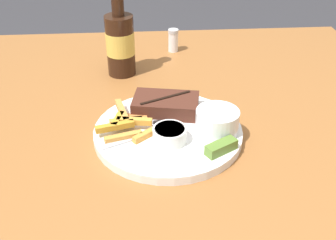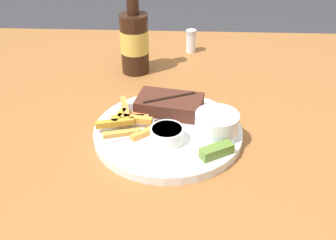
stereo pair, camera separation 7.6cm
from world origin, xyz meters
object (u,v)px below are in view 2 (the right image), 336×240
beer_bottle (134,40)px  coleslaw_cup (217,123)px  steak_portion (170,105)px  dipping_sauce_cup (168,134)px  salt_shaker (191,41)px  fork_utensil (131,136)px  knife_utensil (157,119)px  dinner_plate (168,132)px  pickle_spear (217,151)px

beer_bottle → coleslaw_cup: bearing=-58.1°
steak_portion → dipping_sauce_cup: bearing=-89.4°
salt_shaker → beer_bottle: bearing=-137.2°
coleslaw_cup → dipping_sauce_cup: size_ratio=1.31×
dipping_sauce_cup → fork_utensil: (-0.07, 0.01, -0.01)m
dipping_sauce_cup → knife_utensil: (-0.03, 0.07, -0.01)m
dipping_sauce_cup → dinner_plate: bearing=93.9°
knife_utensil → beer_bottle: (-0.07, 0.26, 0.07)m
dinner_plate → knife_utensil: bearing=127.7°
steak_portion → pickle_spear: 0.17m
dinner_plate → knife_utensil: size_ratio=1.78×
fork_utensil → knife_utensil: (0.05, 0.06, 0.00)m
knife_utensil → salt_shaker: salt_shaker is taller
steak_portion → salt_shaker: 0.36m
coleslaw_cup → pickle_spear: bearing=-92.6°
steak_portion → fork_utensil: (-0.07, -0.10, -0.01)m
pickle_spear → beer_bottle: (-0.19, 0.37, 0.06)m
steak_portion → salt_shaker: (0.04, 0.36, -0.00)m
dinner_plate → steak_portion: steak_portion is taller
dipping_sauce_cup → knife_utensil: size_ratio=0.39×
dipping_sauce_cup → beer_bottle: 0.35m
salt_shaker → dipping_sauce_cup: bearing=-95.3°
dinner_plate → salt_shaker: size_ratio=4.50×
knife_utensil → pickle_spear: bearing=-147.4°
coleslaw_cup → pickle_spear: size_ratio=1.29×
pickle_spear → fork_utensil: pickle_spear is taller
beer_bottle → fork_utensil: bearing=-85.0°
dinner_plate → fork_utensil: 0.08m
dinner_plate → coleslaw_cup: size_ratio=3.51×
pickle_spear → beer_bottle: 0.42m
steak_portion → coleslaw_cup: 0.12m
steak_portion → pickle_spear: bearing=-58.8°
steak_portion → fork_utensil: steak_portion is taller
steak_portion → knife_utensil: (-0.02, -0.03, -0.01)m
knife_utensil → salt_shaker: bearing=-22.9°
fork_utensil → steak_portion: bearing=29.0°
pickle_spear → salt_shaker: 0.51m
coleslaw_cup → fork_utensil: (-0.16, -0.01, -0.02)m
coleslaw_cup → pickle_spear: (-0.00, -0.06, -0.02)m
salt_shaker → coleslaw_cup: bearing=-83.8°
steak_portion → dinner_plate: bearing=-91.5°
fork_utensil → knife_utensil: 0.08m
dinner_plate → knife_utensil: (-0.02, 0.03, 0.01)m
pickle_spear → salt_shaker: bearing=95.1°
dipping_sauce_cup → salt_shaker: (0.04, 0.46, -0.00)m
coleslaw_cup → knife_utensil: size_ratio=0.51×
coleslaw_cup → fork_utensil: size_ratio=0.66×
pickle_spear → fork_utensil: size_ratio=0.51×
beer_bottle → salt_shaker: beer_bottle is taller
fork_utensil → salt_shaker: bearing=51.4°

